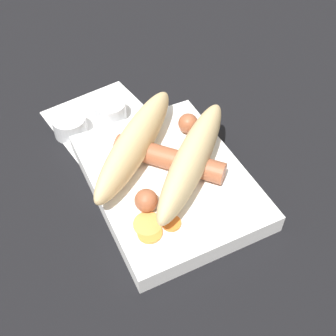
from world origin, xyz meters
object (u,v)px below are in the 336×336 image
(condiment_cup_near, at_px, (110,111))
(food_tray, at_px, (168,181))
(sausage, at_px, (169,159))
(condiment_cup_far, at_px, (70,127))
(bread_roll, at_px, (163,150))

(condiment_cup_near, bearing_deg, food_tray, 6.18)
(sausage, distance_m, condiment_cup_far, 0.16)
(condiment_cup_far, bearing_deg, sausage, 31.62)
(bread_roll, height_order, sausage, bread_roll)
(food_tray, height_order, condiment_cup_far, condiment_cup_far)
(food_tray, xyz_separation_m, sausage, (-0.01, 0.01, 0.03))
(bread_roll, bearing_deg, food_tray, -4.40)
(condiment_cup_near, bearing_deg, condiment_cup_far, -83.82)
(food_tray, xyz_separation_m, bread_roll, (-0.01, 0.00, 0.04))
(sausage, bearing_deg, condiment_cup_near, -170.84)
(food_tray, xyz_separation_m, condiment_cup_near, (-0.16, -0.02, -0.00))
(bread_roll, xyz_separation_m, sausage, (0.00, 0.01, -0.01))
(condiment_cup_far, bearing_deg, food_tray, 27.83)
(bread_roll, height_order, condiment_cup_near, bread_roll)
(bread_roll, bearing_deg, condiment_cup_far, -149.25)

